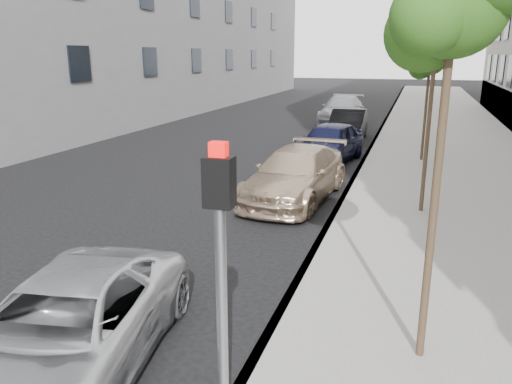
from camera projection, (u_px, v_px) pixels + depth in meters
The scene contains 11 objects.
sidewalk at pixel (443, 128), 26.83m from camera, with size 6.40×72.00×0.14m, color gray.
curb at pixel (383, 125), 27.75m from camera, with size 0.15×72.00×0.14m, color #9E9B93.
tree_near at pixel (457, 5), 5.34m from camera, with size 1.56×1.36×5.07m.
tree_mid at pixel (439, 27), 11.28m from camera, with size 1.76×1.56×5.23m.
tree_far at pixel (431, 59), 17.45m from camera, with size 1.55×1.35×4.37m.
signal_pole at pixel (221, 276), 4.26m from camera, with size 0.24×0.19×3.10m.
minivan at pixel (66, 329), 6.16m from camera, with size 2.08×4.50×1.25m, color silver.
suv at pixel (296, 174), 13.73m from camera, with size 1.97×4.85×1.41m, color tan.
sedan_blue at pixel (329, 143), 18.47m from camera, with size 1.74×4.32×1.47m, color black.
sedan_black at pixel (348, 125), 23.14m from camera, with size 1.51×4.34×1.43m, color black.
sedan_rear at pixel (342, 110), 28.81m from camera, with size 2.18×5.36×1.56m, color #AFB2B8.
Camera 1 is at (2.91, -4.57, 3.92)m, focal length 35.00 mm.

